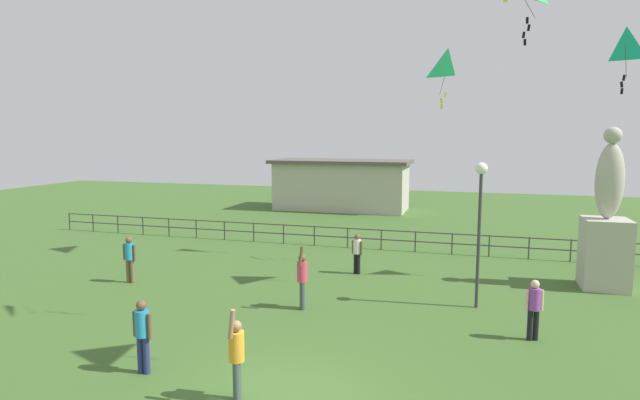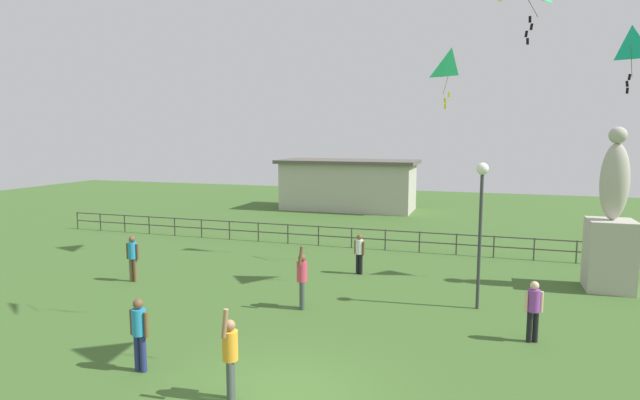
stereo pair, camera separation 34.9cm
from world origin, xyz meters
The scene contains 13 objects.
ground_plane centered at (0.00, 0.00, 0.00)m, with size 80.00×80.00×0.00m, color #3D6028.
statue_monument centered at (7.88, 10.26, 1.93)m, with size 1.46×1.46×5.52m.
lamppost centered at (3.69, 6.89, 3.23)m, with size 0.36×0.36×4.44m.
person_0 centered at (-1.38, 5.24, 1.00)m, with size 0.31×0.53×1.99m.
person_1 centered at (-8.16, 6.14, 0.96)m, with size 0.50×0.31×1.66m.
person_2 centered at (-0.86, -0.32, 0.98)m, with size 0.31×0.52×1.96m.
person_3 centered at (5.07, 4.66, 0.91)m, with size 0.46×0.29×1.59m.
person_4 centered at (-3.39, 0.22, 0.96)m, with size 0.50×0.31×1.67m.
person_5 centered at (-0.65, 9.62, 0.88)m, with size 0.44×0.28×1.53m.
kite_0 centered at (2.36, 11.82, 7.87)m, with size 1.03×1.02×2.27m.
kite_2 centered at (8.09, 10.39, 8.12)m, with size 1.01×1.02×2.08m.
waterfront_railing centered at (-0.38, 14.00, 0.63)m, with size 36.01×0.06×0.95m.
pavilion_building centered at (-5.43, 26.00, 1.78)m, with size 9.64×4.40×3.51m.
Camera 2 is at (3.79, -8.97, 5.25)m, focal length 28.91 mm.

